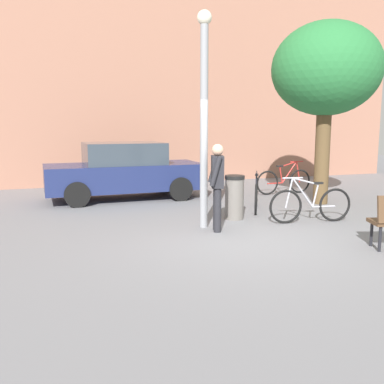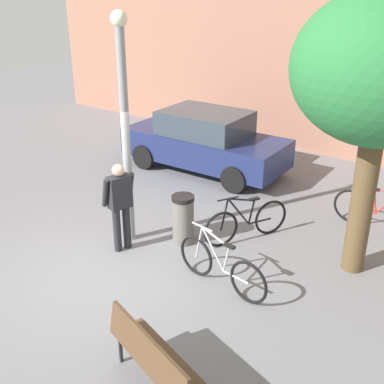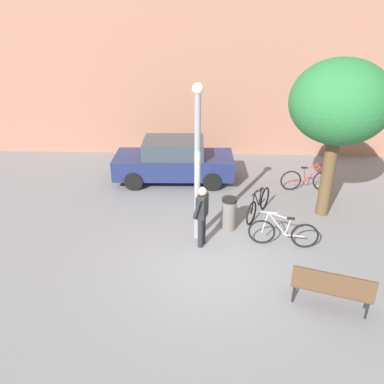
{
  "view_description": "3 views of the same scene",
  "coord_description": "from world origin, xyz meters",
  "px_view_note": "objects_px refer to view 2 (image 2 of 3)",
  "views": [
    {
      "loc": [
        -3.41,
        -6.69,
        2.02
      ],
      "look_at": [
        -0.61,
        1.67,
        0.64
      ],
      "focal_mm": 39.98,
      "sensor_mm": 36.0,
      "label": 1
    },
    {
      "loc": [
        5.21,
        -4.72,
        4.62
      ],
      "look_at": [
        0.04,
        2.34,
        0.7
      ],
      "focal_mm": 45.24,
      "sensor_mm": 36.0,
      "label": 2
    },
    {
      "loc": [
        -0.31,
        -7.72,
        5.63
      ],
      "look_at": [
        -0.7,
        1.95,
        0.98
      ],
      "focal_mm": 35.55,
      "sensor_mm": 36.0,
      "label": 3
    }
  ],
  "objects_px": {
    "plaza_tree": "(383,71)",
    "trash_bin": "(183,219)",
    "lamppost": "(125,120)",
    "park_bench": "(154,359)",
    "bicycle_silver": "(221,267)",
    "person_by_lamppost": "(120,201)",
    "bicycle_black": "(246,222)",
    "bicycle_red": "(379,212)",
    "parked_car_navy": "(205,141)"
  },
  "relations": [
    {
      "from": "bicycle_black",
      "to": "parked_car_navy",
      "type": "bearing_deg",
      "value": 136.89
    },
    {
      "from": "person_by_lamppost",
      "to": "trash_bin",
      "type": "relative_size",
      "value": 1.75
    },
    {
      "from": "plaza_tree",
      "to": "bicycle_black",
      "type": "xyz_separation_m",
      "value": [
        -1.98,
        -0.25,
        -2.98
      ]
    },
    {
      "from": "park_bench",
      "to": "bicycle_silver",
      "type": "height_order",
      "value": "bicycle_silver"
    },
    {
      "from": "lamppost",
      "to": "bicycle_silver",
      "type": "relative_size",
      "value": 2.3
    },
    {
      "from": "park_bench",
      "to": "plaza_tree",
      "type": "bearing_deg",
      "value": 76.94
    },
    {
      "from": "park_bench",
      "to": "bicycle_red",
      "type": "relative_size",
      "value": 0.92
    },
    {
      "from": "lamppost",
      "to": "trash_bin",
      "type": "bearing_deg",
      "value": 28.58
    },
    {
      "from": "bicycle_black",
      "to": "bicycle_red",
      "type": "height_order",
      "value": "same"
    },
    {
      "from": "bicycle_red",
      "to": "person_by_lamppost",
      "type": "bearing_deg",
      "value": -135.13
    },
    {
      "from": "lamppost",
      "to": "park_bench",
      "type": "relative_size",
      "value": 2.48
    },
    {
      "from": "plaza_tree",
      "to": "bicycle_red",
      "type": "xyz_separation_m",
      "value": [
        -0.09,
        1.67,
        -2.98
      ]
    },
    {
      "from": "person_by_lamppost",
      "to": "bicycle_silver",
      "type": "bearing_deg",
      "value": 1.32
    },
    {
      "from": "parked_car_navy",
      "to": "trash_bin",
      "type": "relative_size",
      "value": 4.44
    },
    {
      "from": "bicycle_black",
      "to": "bicycle_red",
      "type": "relative_size",
      "value": 0.9
    },
    {
      "from": "lamppost",
      "to": "bicycle_silver",
      "type": "height_order",
      "value": "lamppost"
    },
    {
      "from": "bicycle_black",
      "to": "trash_bin",
      "type": "height_order",
      "value": "bicycle_black"
    },
    {
      "from": "park_bench",
      "to": "bicycle_black",
      "type": "height_order",
      "value": "bicycle_black"
    },
    {
      "from": "lamppost",
      "to": "trash_bin",
      "type": "relative_size",
      "value": 4.34
    },
    {
      "from": "plaza_tree",
      "to": "parked_car_navy",
      "type": "xyz_separation_m",
      "value": [
        -4.72,
        2.31,
        -2.59
      ]
    },
    {
      "from": "park_bench",
      "to": "lamppost",
      "type": "bearing_deg",
      "value": 137.01
    },
    {
      "from": "bicycle_red",
      "to": "trash_bin",
      "type": "xyz_separation_m",
      "value": [
        -2.81,
        -2.68,
        0.1
      ]
    },
    {
      "from": "person_by_lamppost",
      "to": "bicycle_silver",
      "type": "height_order",
      "value": "person_by_lamppost"
    },
    {
      "from": "lamppost",
      "to": "bicycle_silver",
      "type": "distance_m",
      "value": 3.0
    },
    {
      "from": "lamppost",
      "to": "plaza_tree",
      "type": "height_order",
      "value": "plaza_tree"
    },
    {
      "from": "lamppost",
      "to": "plaza_tree",
      "type": "xyz_separation_m",
      "value": [
        3.78,
        1.49,
        1.02
      ]
    },
    {
      "from": "bicycle_red",
      "to": "trash_bin",
      "type": "relative_size",
      "value": 1.9
    },
    {
      "from": "plaza_tree",
      "to": "lamppost",
      "type": "bearing_deg",
      "value": -158.46
    },
    {
      "from": "trash_bin",
      "to": "bicycle_red",
      "type": "bearing_deg",
      "value": 43.73
    },
    {
      "from": "person_by_lamppost",
      "to": "parked_car_navy",
      "type": "height_order",
      "value": "person_by_lamppost"
    },
    {
      "from": "bicycle_red",
      "to": "bicycle_silver",
      "type": "bearing_deg",
      "value": -112.43
    },
    {
      "from": "plaza_tree",
      "to": "trash_bin",
      "type": "bearing_deg",
      "value": -160.76
    },
    {
      "from": "bicycle_silver",
      "to": "bicycle_red",
      "type": "bearing_deg",
      "value": 67.57
    },
    {
      "from": "trash_bin",
      "to": "plaza_tree",
      "type": "bearing_deg",
      "value": 19.24
    },
    {
      "from": "bicycle_silver",
      "to": "trash_bin",
      "type": "distance_m",
      "value": 1.59
    },
    {
      "from": "park_bench",
      "to": "plaza_tree",
      "type": "relative_size",
      "value": 0.37
    },
    {
      "from": "lamppost",
      "to": "plaza_tree",
      "type": "relative_size",
      "value": 0.91
    },
    {
      "from": "bicycle_silver",
      "to": "bicycle_black",
      "type": "xyz_separation_m",
      "value": [
        -0.45,
        1.57,
        0.0
      ]
    },
    {
      "from": "park_bench",
      "to": "trash_bin",
      "type": "relative_size",
      "value": 1.75
    },
    {
      "from": "lamppost",
      "to": "trash_bin",
      "type": "height_order",
      "value": "lamppost"
    },
    {
      "from": "lamppost",
      "to": "parked_car_navy",
      "type": "distance_m",
      "value": 4.21
    },
    {
      "from": "bicycle_red",
      "to": "parked_car_navy",
      "type": "bearing_deg",
      "value": 172.21
    },
    {
      "from": "bicycle_silver",
      "to": "bicycle_black",
      "type": "relative_size",
      "value": 1.11
    },
    {
      "from": "lamppost",
      "to": "park_bench",
      "type": "height_order",
      "value": "lamppost"
    },
    {
      "from": "person_by_lamppost",
      "to": "trash_bin",
      "type": "xyz_separation_m",
      "value": [
        0.75,
        0.86,
        -0.48
      ]
    },
    {
      "from": "park_bench",
      "to": "bicycle_silver",
      "type": "bearing_deg",
      "value": 104.02
    },
    {
      "from": "bicycle_silver",
      "to": "parked_car_navy",
      "type": "relative_size",
      "value": 0.42
    },
    {
      "from": "plaza_tree",
      "to": "bicycle_silver",
      "type": "relative_size",
      "value": 2.53
    },
    {
      "from": "trash_bin",
      "to": "lamppost",
      "type": "bearing_deg",
      "value": -151.42
    },
    {
      "from": "trash_bin",
      "to": "parked_car_navy",
      "type": "bearing_deg",
      "value": 118.72
    }
  ]
}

